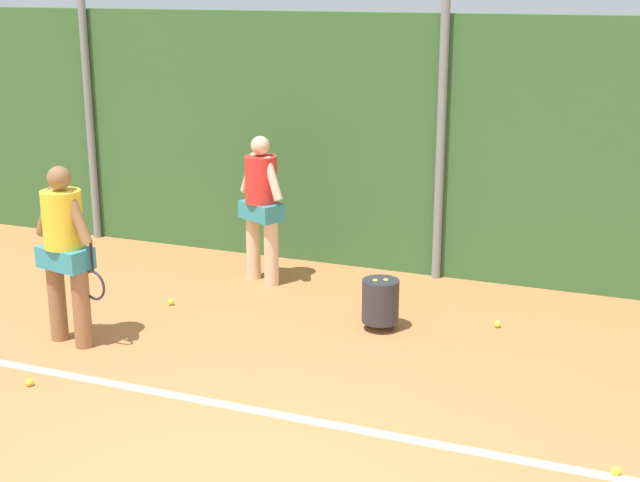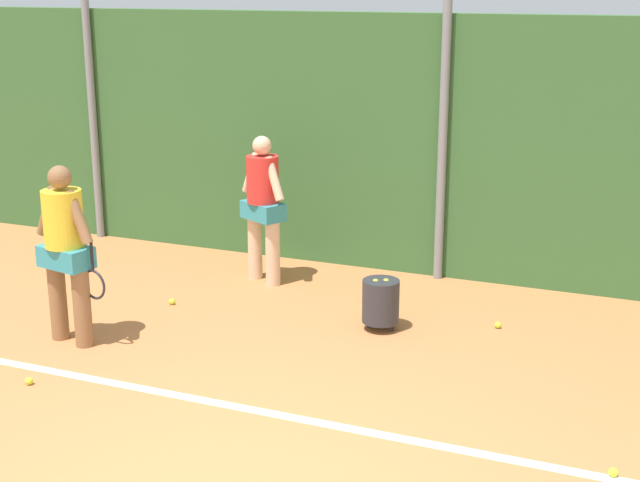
% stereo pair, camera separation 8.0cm
% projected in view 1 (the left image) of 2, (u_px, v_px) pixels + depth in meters
% --- Properties ---
extents(ground_plane, '(24.44, 24.44, 0.00)m').
position_uv_depth(ground_plane, '(320.00, 410.00, 7.16)').
color(ground_plane, '#C67542').
extents(hedge_fence_backdrop, '(15.88, 0.25, 2.92)m').
position_uv_depth(hedge_fence_backdrop, '(444.00, 148.00, 10.09)').
color(hedge_fence_backdrop, '#386633').
rests_on(hedge_fence_backdrop, ground_plane).
extents(fence_post_left, '(0.10, 0.10, 3.21)m').
position_uv_depth(fence_post_left, '(89.00, 116.00, 11.53)').
color(fence_post_left, gray).
rests_on(fence_post_left, ground_plane).
extents(fence_post_center, '(0.10, 0.10, 3.21)m').
position_uv_depth(fence_post_center, '(441.00, 138.00, 9.90)').
color(fence_post_center, gray).
rests_on(fence_post_center, ground_plane).
extents(court_baseline_paint, '(11.61, 0.10, 0.01)m').
position_uv_depth(court_baseline_paint, '(310.00, 420.00, 6.98)').
color(court_baseline_paint, white).
rests_on(court_baseline_paint, ground_plane).
extents(player_foreground_near, '(0.78, 0.38, 1.68)m').
position_uv_depth(player_foreground_near, '(65.00, 246.00, 8.23)').
color(player_foreground_near, '#8C603D').
rests_on(player_foreground_near, ground_plane).
extents(player_backcourt_far, '(0.64, 0.47, 1.65)m').
position_uv_depth(player_backcourt_far, '(261.00, 201.00, 9.96)').
color(player_backcourt_far, beige).
rests_on(player_backcourt_far, ground_plane).
extents(ball_hopper, '(0.36, 0.36, 0.51)m').
position_uv_depth(ball_hopper, '(380.00, 301.00, 8.74)').
color(ball_hopper, '#2D2D33').
rests_on(ball_hopper, ground_plane).
extents(tennis_ball_3, '(0.07, 0.07, 0.07)m').
position_uv_depth(tennis_ball_3, '(497.00, 324.00, 8.85)').
color(tennis_ball_3, '#CCDB33').
rests_on(tennis_ball_3, ground_plane).
extents(tennis_ball_5, '(0.07, 0.07, 0.07)m').
position_uv_depth(tennis_ball_5, '(616.00, 471.00, 6.21)').
color(tennis_ball_5, '#CCDB33').
rests_on(tennis_ball_5, ground_plane).
extents(tennis_ball_6, '(0.07, 0.07, 0.07)m').
position_uv_depth(tennis_ball_6, '(171.00, 302.00, 9.46)').
color(tennis_ball_6, '#CCDB33').
rests_on(tennis_ball_6, ground_plane).
extents(tennis_ball_7, '(0.07, 0.07, 0.07)m').
position_uv_depth(tennis_ball_7, '(29.00, 382.00, 7.57)').
color(tennis_ball_7, '#CCDB33').
rests_on(tennis_ball_7, ground_plane).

